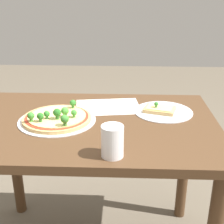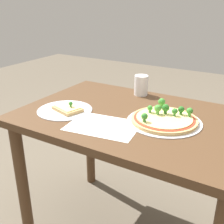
{
  "view_description": "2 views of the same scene",
  "coord_description": "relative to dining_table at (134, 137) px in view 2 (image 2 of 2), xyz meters",
  "views": [
    {
      "loc": [
        -0.14,
        1.22,
        1.29
      ],
      "look_at": [
        -0.09,
        -0.06,
        0.76
      ],
      "focal_mm": 50.0,
      "sensor_mm": 36.0,
      "label": 1
    },
    {
      "loc": [
        0.53,
        -1.1,
        1.26
      ],
      "look_at": [
        -0.09,
        -0.06,
        0.76
      ],
      "focal_mm": 45.0,
      "sensor_mm": 36.0,
      "label": 2
    }
  ],
  "objects": [
    {
      "name": "paper_menu",
      "position": [
        -0.06,
        -0.18,
        0.12
      ],
      "size": [
        0.33,
        0.25,
        0.0
      ],
      "primitive_type": "cube",
      "rotation": [
        0.0,
        0.0,
        0.14
      ],
      "color": "white",
      "rests_on": "dining_table"
    },
    {
      "name": "dining_table",
      "position": [
        0.0,
        0.0,
        0.0
      ],
      "size": [
        1.09,
        0.73,
        0.74
      ],
      "color": "#4C331E",
      "rests_on": "ground_plane"
    },
    {
      "name": "pizza_tray_whole",
      "position": [
        0.15,
        0.0,
        0.13
      ],
      "size": [
        0.33,
        0.33,
        0.07
      ],
      "color": "silver",
      "rests_on": "dining_table"
    },
    {
      "name": "drinking_cup",
      "position": [
        -0.1,
        0.29,
        0.17
      ],
      "size": [
        0.08,
        0.08,
        0.11
      ],
      "primitive_type": "cylinder",
      "color": "white",
      "rests_on": "dining_table"
    },
    {
      "name": "pizza_tray_slice",
      "position": [
        -0.31,
        -0.12,
        0.12
      ],
      "size": [
        0.27,
        0.27,
        0.05
      ],
      "color": "silver",
      "rests_on": "dining_table"
    }
  ]
}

